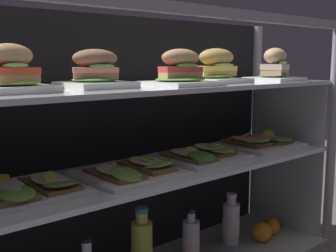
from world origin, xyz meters
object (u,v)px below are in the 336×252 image
(open_sandwich_tray_mid_right, at_px, (26,188))
(juice_bottle_front_middle, at_px, (142,251))
(plated_roll_sandwich_far_right, at_px, (95,73))
(open_sandwich_tray_far_right, at_px, (259,142))
(open_sandwich_tray_near_left_corner, at_px, (133,170))
(juice_bottle_back_right, at_px, (231,223))
(plated_roll_sandwich_center, at_px, (216,69))
(open_sandwich_tray_far_left, at_px, (201,154))
(plated_roll_sandwich_mid_left, at_px, (10,74))
(plated_roll_sandwich_near_left_corner, at_px, (275,68))
(orange_fruit_beside_bottles, at_px, (262,232))
(orange_fruit_near_left_post, at_px, (271,226))
(juice_bottle_front_right_end, at_px, (191,240))
(plated_roll_sandwich_mid_right, at_px, (181,73))

(open_sandwich_tray_mid_right, relative_size, juice_bottle_front_middle, 1.15)
(plated_roll_sandwich_far_right, height_order, open_sandwich_tray_far_right, plated_roll_sandwich_far_right)
(open_sandwich_tray_near_left_corner, height_order, juice_bottle_back_right, open_sandwich_tray_near_left_corner)
(plated_roll_sandwich_center, bearing_deg, juice_bottle_front_middle, 176.70)
(open_sandwich_tray_mid_right, bearing_deg, open_sandwich_tray_far_left, -0.40)
(plated_roll_sandwich_mid_left, height_order, plated_roll_sandwich_center, plated_roll_sandwich_center)
(plated_roll_sandwich_near_left_corner, bearing_deg, orange_fruit_beside_bottles, 162.99)
(juice_bottle_front_middle, bearing_deg, juice_bottle_back_right, -0.29)
(open_sandwich_tray_far_left, distance_m, juice_bottle_back_right, 0.38)
(open_sandwich_tray_far_left, bearing_deg, juice_bottle_front_middle, 170.76)
(juice_bottle_front_middle, bearing_deg, plated_roll_sandwich_center, -3.30)
(open_sandwich_tray_far_left, distance_m, orange_fruit_near_left_post, 0.55)
(juice_bottle_back_right, relative_size, orange_fruit_near_left_post, 2.96)
(plated_roll_sandwich_mid_left, xyz_separation_m, open_sandwich_tray_far_left, (0.66, -0.01, -0.30))
(juice_bottle_back_right, xyz_separation_m, orange_fruit_beside_bottles, (0.11, -0.07, -0.05))
(plated_roll_sandwich_center, xyz_separation_m, juice_bottle_back_right, (0.12, 0.02, -0.62))
(plated_roll_sandwich_mid_left, xyz_separation_m, juice_bottle_front_middle, (0.43, 0.03, -0.60))
(open_sandwich_tray_far_left, height_order, open_sandwich_tray_far_right, open_sandwich_tray_far_right)
(open_sandwich_tray_near_left_corner, bearing_deg, plated_roll_sandwich_center, 5.87)
(plated_roll_sandwich_mid_left, relative_size, plated_roll_sandwich_center, 0.95)
(plated_roll_sandwich_near_left_corner, height_order, juice_bottle_front_middle, plated_roll_sandwich_near_left_corner)
(open_sandwich_tray_mid_right, xyz_separation_m, juice_bottle_front_right_end, (0.62, 0.03, -0.33))
(open_sandwich_tray_mid_right, bearing_deg, juice_bottle_front_middle, 4.89)
(plated_roll_sandwich_mid_right, bearing_deg, open_sandwich_tray_mid_right, 174.32)
(open_sandwich_tray_mid_right, height_order, orange_fruit_near_left_post, open_sandwich_tray_mid_right)
(plated_roll_sandwich_far_right, relative_size, orange_fruit_beside_bottles, 2.34)
(open_sandwich_tray_near_left_corner, relative_size, juice_bottle_front_middle, 1.15)
(plated_roll_sandwich_center, distance_m, open_sandwich_tray_far_left, 0.31)
(plated_roll_sandwich_far_right, xyz_separation_m, open_sandwich_tray_near_left_corner, (0.09, -0.05, -0.29))
(plated_roll_sandwich_center, relative_size, plated_roll_sandwich_near_left_corner, 1.10)
(orange_fruit_beside_bottles, bearing_deg, plated_roll_sandwich_mid_right, -179.05)
(juice_bottle_front_middle, height_order, juice_bottle_front_right_end, juice_bottle_front_middle)
(open_sandwich_tray_far_left, relative_size, open_sandwich_tray_far_right, 1.00)
(plated_roll_sandwich_mid_left, xyz_separation_m, orange_fruit_beside_bottles, (0.99, -0.04, -0.66))
(plated_roll_sandwich_near_left_corner, height_order, juice_bottle_front_right_end, plated_roll_sandwich_near_left_corner)
(plated_roll_sandwich_far_right, xyz_separation_m, juice_bottle_front_middle, (0.17, 0.01, -0.60))
(juice_bottle_front_right_end, xyz_separation_m, juice_bottle_back_right, (0.23, 0.00, 0.01))
(juice_bottle_front_right_end, relative_size, juice_bottle_back_right, 0.95)
(open_sandwich_tray_mid_right, xyz_separation_m, open_sandwich_tray_near_left_corner, (0.32, -0.03, -0.00))
(open_sandwich_tray_far_right, relative_size, juice_bottle_front_middle, 1.15)
(open_sandwich_tray_mid_right, bearing_deg, plated_roll_sandwich_near_left_corner, -2.97)
(orange_fruit_beside_bottles, distance_m, orange_fruit_near_left_post, 0.09)
(plated_roll_sandwich_mid_right, height_order, juice_bottle_back_right, plated_roll_sandwich_mid_right)
(open_sandwich_tray_far_right, bearing_deg, plated_roll_sandwich_mid_right, -174.50)
(plated_roll_sandwich_mid_left, height_order, open_sandwich_tray_far_left, plated_roll_sandwich_mid_left)
(open_sandwich_tray_far_right, distance_m, orange_fruit_near_left_post, 0.38)
(plated_roll_sandwich_far_right, bearing_deg, orange_fruit_near_left_post, -2.99)
(open_sandwich_tray_mid_right, distance_m, orange_fruit_beside_bottles, 1.03)
(plated_roll_sandwich_mid_right, relative_size, plated_roll_sandwich_near_left_corner, 1.15)
(juice_bottle_front_right_end, height_order, orange_fruit_beside_bottles, juice_bottle_front_right_end)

